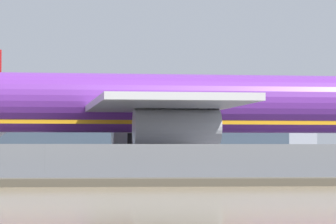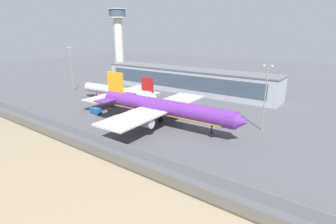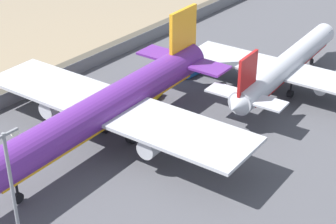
{
  "view_description": "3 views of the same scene",
  "coord_description": "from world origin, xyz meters",
  "px_view_note": "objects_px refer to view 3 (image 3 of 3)",
  "views": [
    {
      "loc": [
        1.95,
        -82.43,
        2.21
      ],
      "look_at": [
        10.45,
        6.81,
        5.78
      ],
      "focal_mm": 105.0,
      "sensor_mm": 36.0,
      "label": 1
    },
    {
      "loc": [
        61.51,
        -59.64,
        30.4
      ],
      "look_at": [
        6.96,
        13.93,
        2.52
      ],
      "focal_mm": 28.0,
      "sensor_mm": 36.0,
      "label": 2
    },
    {
      "loc": [
        63.21,
        60.89,
        47.3
      ],
      "look_at": [
        0.37,
        11.42,
        3.29
      ],
      "focal_mm": 60.0,
      "sensor_mm": 36.0,
      "label": 3
    }
  ],
  "objects_px": {
    "ops_van": "(193,69)",
    "apron_light_mast_apron_east": "(17,215)",
    "baggage_tug": "(155,94)",
    "passenger_jet_silver": "(286,66)",
    "cargo_jet_purple": "(105,109)"
  },
  "relations": [
    {
      "from": "baggage_tug",
      "to": "apron_light_mast_apron_east",
      "type": "height_order",
      "value": "apron_light_mast_apron_east"
    },
    {
      "from": "cargo_jet_purple",
      "to": "ops_van",
      "type": "xyz_separation_m",
      "value": [
        -29.33,
        -4.67,
        -5.06
      ]
    },
    {
      "from": "passenger_jet_silver",
      "to": "apron_light_mast_apron_east",
      "type": "distance_m",
      "value": 63.72
    },
    {
      "from": "passenger_jet_silver",
      "to": "cargo_jet_purple",
      "type": "bearing_deg",
      "value": -20.1
    },
    {
      "from": "cargo_jet_purple",
      "to": "apron_light_mast_apron_east",
      "type": "height_order",
      "value": "apron_light_mast_apron_east"
    },
    {
      "from": "passenger_jet_silver",
      "to": "ops_van",
      "type": "relative_size",
      "value": 8.2
    },
    {
      "from": "passenger_jet_silver",
      "to": "baggage_tug",
      "type": "bearing_deg",
      "value": -43.23
    },
    {
      "from": "baggage_tug",
      "to": "ops_van",
      "type": "xyz_separation_m",
      "value": [
        -12.53,
        -0.55,
        0.47
      ]
    },
    {
      "from": "cargo_jet_purple",
      "to": "baggage_tug",
      "type": "relative_size",
      "value": 16.27
    },
    {
      "from": "cargo_jet_purple",
      "to": "passenger_jet_silver",
      "type": "bearing_deg",
      "value": 159.9
    },
    {
      "from": "cargo_jet_purple",
      "to": "ops_van",
      "type": "bearing_deg",
      "value": -170.94
    },
    {
      "from": "passenger_jet_silver",
      "to": "apron_light_mast_apron_east",
      "type": "bearing_deg",
      "value": 2.84
    },
    {
      "from": "ops_van",
      "to": "apron_light_mast_apron_east",
      "type": "distance_m",
      "value": 62.34
    },
    {
      "from": "apron_light_mast_apron_east",
      "to": "baggage_tug",
      "type": "bearing_deg",
      "value": -156.26
    },
    {
      "from": "passenger_jet_silver",
      "to": "apron_light_mast_apron_east",
      "type": "xyz_separation_m",
      "value": [
        63.25,
        3.14,
        7.06
      ]
    }
  ]
}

